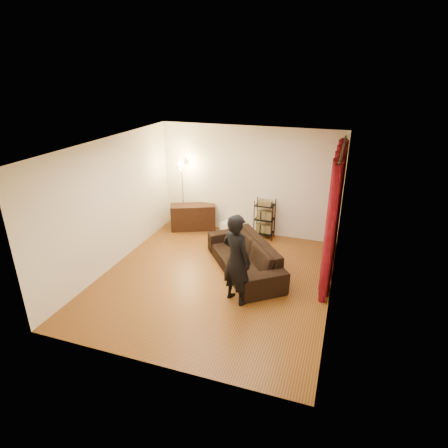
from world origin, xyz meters
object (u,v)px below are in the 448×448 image
(person, at_px, (236,259))
(floor_lamp, at_px, (183,195))
(sofa, at_px, (244,256))
(wire_shelf, at_px, (264,219))
(storage_boxes, at_px, (227,227))
(media_cabinet, at_px, (193,217))

(person, bearing_deg, floor_lamp, -23.23)
(sofa, height_order, person, person)
(person, bearing_deg, wire_shelf, -60.20)
(storage_boxes, bearing_deg, sofa, -61.81)
(media_cabinet, bearing_deg, storage_boxes, -18.45)
(sofa, distance_m, person, 1.22)
(wire_shelf, bearing_deg, person, -74.82)
(storage_boxes, distance_m, wire_shelf, 1.04)
(floor_lamp, bearing_deg, storage_boxes, 7.38)
(floor_lamp, bearing_deg, media_cabinet, 15.14)
(wire_shelf, bearing_deg, sofa, -78.17)
(sofa, relative_size, wire_shelf, 2.33)
(person, xyz_separation_m, wire_shelf, (-0.14, 2.85, -0.35))
(media_cabinet, height_order, storage_boxes, media_cabinet)
(person, distance_m, wire_shelf, 2.87)
(sofa, bearing_deg, wire_shelf, 141.96)
(person, height_order, floor_lamp, floor_lamp)
(floor_lamp, bearing_deg, person, -50.24)
(sofa, xyz_separation_m, floor_lamp, (-2.11, 1.63, 0.59))
(sofa, xyz_separation_m, person, (0.16, -1.10, 0.51))
(media_cabinet, relative_size, floor_lamp, 0.61)
(floor_lamp, bearing_deg, sofa, -37.63)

